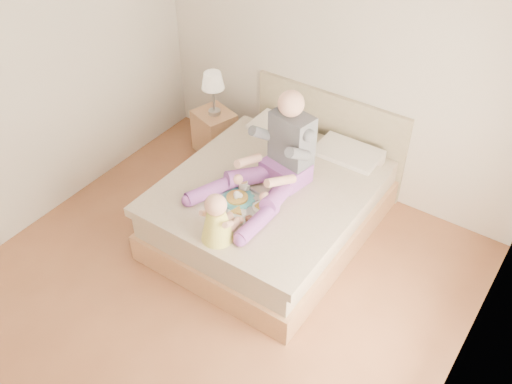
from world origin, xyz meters
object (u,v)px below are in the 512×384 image
Objects in this scene: bed at (276,201)px; adult at (276,162)px; tray at (245,203)px; nightstand at (215,132)px; baby at (218,221)px.

adult is at bearing -64.81° from bed.
tray is at bearing -87.42° from adult.
adult reaches higher than nightstand.
nightstand is 0.94× the size of tray.
baby is (-0.02, -0.81, -0.09)m from adult.
tray is 1.21× the size of baby.
bed is at bearing 99.34° from tray.
bed is at bearing -10.39° from nightstand.
adult is 2.66× the size of baby.
adult reaches higher than baby.
bed is at bearing 93.74° from baby.
nightstand is 1.65m from adult.
adult is 2.20× the size of tray.
baby reaches higher than nightstand.
nightstand is at bearing 146.69° from tray.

